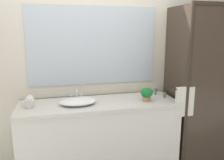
{
  "coord_description": "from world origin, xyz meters",
  "views": [
    {
      "loc": [
        -0.47,
        -2.48,
        1.7
      ],
      "look_at": [
        0.15,
        0.0,
        1.15
      ],
      "focal_mm": 37.02,
      "sensor_mm": 36.0,
      "label": 1
    }
  ],
  "objects_px": {
    "sink_basin": "(78,101)",
    "potted_plant": "(147,94)",
    "amenity_bottle_conditioner": "(165,94)",
    "amenity_bottle_body_wash": "(155,91)",
    "faucet": "(76,96)",
    "rolled_towel_near_edge": "(29,102)"
  },
  "relations": [
    {
      "from": "sink_basin",
      "to": "rolled_towel_near_edge",
      "type": "bearing_deg",
      "value": 172.16
    },
    {
      "from": "amenity_bottle_conditioner",
      "to": "rolled_towel_near_edge",
      "type": "xyz_separation_m",
      "value": [
        -1.57,
        0.07,
        0.01
      ]
    },
    {
      "from": "sink_basin",
      "to": "amenity_bottle_conditioner",
      "type": "bearing_deg",
      "value": 0.31
    },
    {
      "from": "faucet",
      "to": "amenity_bottle_conditioner",
      "type": "distance_m",
      "value": 1.07
    },
    {
      "from": "amenity_bottle_body_wash",
      "to": "faucet",
      "type": "bearing_deg",
      "value": 179.12
    },
    {
      "from": "amenity_bottle_body_wash",
      "to": "amenity_bottle_conditioner",
      "type": "bearing_deg",
      "value": -70.59
    },
    {
      "from": "amenity_bottle_conditioner",
      "to": "rolled_towel_near_edge",
      "type": "bearing_deg",
      "value": 177.61
    },
    {
      "from": "potted_plant",
      "to": "amenity_bottle_body_wash",
      "type": "relative_size",
      "value": 1.63
    },
    {
      "from": "amenity_bottle_body_wash",
      "to": "amenity_bottle_conditioner",
      "type": "xyz_separation_m",
      "value": [
        0.05,
        -0.15,
        -0.0
      ]
    },
    {
      "from": "potted_plant",
      "to": "rolled_towel_near_edge",
      "type": "relative_size",
      "value": 0.81
    },
    {
      "from": "sink_basin",
      "to": "amenity_bottle_conditioner",
      "type": "distance_m",
      "value": 1.05
    },
    {
      "from": "amenity_bottle_body_wash",
      "to": "rolled_towel_near_edge",
      "type": "height_order",
      "value": "rolled_towel_near_edge"
    },
    {
      "from": "potted_plant",
      "to": "rolled_towel_near_edge",
      "type": "distance_m",
      "value": 1.31
    },
    {
      "from": "sink_basin",
      "to": "amenity_bottle_body_wash",
      "type": "relative_size",
      "value": 4.31
    },
    {
      "from": "sink_basin",
      "to": "faucet",
      "type": "bearing_deg",
      "value": 90.0
    },
    {
      "from": "sink_basin",
      "to": "potted_plant",
      "type": "relative_size",
      "value": 2.65
    },
    {
      "from": "sink_basin",
      "to": "rolled_towel_near_edge",
      "type": "relative_size",
      "value": 2.15
    },
    {
      "from": "faucet",
      "to": "potted_plant",
      "type": "height_order",
      "value": "potted_plant"
    },
    {
      "from": "faucet",
      "to": "rolled_towel_near_edge",
      "type": "bearing_deg",
      "value": -168.61
    },
    {
      "from": "sink_basin",
      "to": "rolled_towel_near_edge",
      "type": "distance_m",
      "value": 0.52
    },
    {
      "from": "faucet",
      "to": "amenity_bottle_body_wash",
      "type": "relative_size",
      "value": 1.77
    },
    {
      "from": "sink_basin",
      "to": "faucet",
      "type": "xyz_separation_m",
      "value": [
        0.0,
        0.17,
        0.01
      ]
    }
  ]
}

